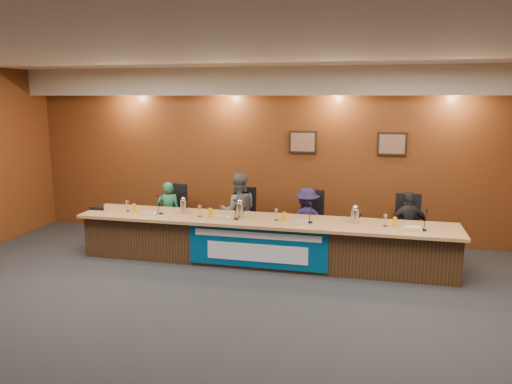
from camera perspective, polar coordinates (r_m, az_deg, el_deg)
floor at (r=6.13m, az=-4.39°, el=-15.13°), size 10.00×10.00×0.00m
ceiling at (r=5.53m, az=-4.89°, el=16.19°), size 10.00×8.00×0.04m
wall_back at (r=9.45m, az=2.97°, el=4.28°), size 10.00×0.04×3.20m
soffit at (r=9.15m, az=2.76°, el=12.53°), size 10.00×0.50×0.50m
dais_body at (r=8.17m, az=0.79°, el=-5.74°), size 6.00×0.80×0.70m
dais_top at (r=8.02m, az=0.72°, el=-3.27°), size 6.10×0.95×0.05m
banner at (r=7.77m, az=0.11°, el=-6.37°), size 2.20×0.02×0.65m
banner_text_upper at (r=7.70m, az=0.08°, el=-4.98°), size 2.00×0.01×0.10m
banner_text_lower at (r=7.78m, az=0.08°, el=-6.97°), size 1.60×0.01×0.28m
wall_photo_left at (r=9.33m, az=5.37°, el=5.70°), size 0.52×0.04×0.42m
wall_photo_right at (r=9.24m, az=15.28°, el=5.31°), size 0.52×0.04×0.42m
panelist_a at (r=9.31m, az=-9.96°, el=-2.35°), size 0.49×0.41×1.16m
panelist_b at (r=8.84m, az=-2.01°, el=-2.21°), size 0.80×0.71×1.37m
panelist_c at (r=8.63m, az=5.80°, el=-3.32°), size 0.81×0.55×1.15m
panelist_d at (r=8.57m, az=17.00°, el=-3.78°), size 0.74×0.47×1.17m
office_chair_a at (r=9.42m, az=-9.70°, el=-2.82°), size 0.58×0.58×0.08m
office_chair_b at (r=8.98m, az=-1.83°, el=-3.33°), size 0.56×0.56×0.08m
office_chair_c at (r=8.75m, az=5.88°, el=-3.78°), size 0.59×0.59×0.08m
office_chair_d at (r=8.70m, az=16.92°, el=-4.29°), size 0.48×0.48×0.08m
nameplate_a at (r=8.41m, az=-12.34°, el=-2.36°), size 0.24×0.08×0.10m
microphone_a at (r=8.49m, az=-10.81°, el=-2.42°), size 0.07×0.07×0.02m
juice_glass_a at (r=8.68m, az=-13.75°, el=-1.81°), size 0.06×0.06×0.15m
water_glass_a at (r=8.79m, az=-14.49°, el=-1.59°), size 0.08×0.08×0.18m
nameplate_b at (r=7.96m, az=-4.05°, el=-2.88°), size 0.24×0.08×0.10m
microphone_b at (r=7.99m, az=-2.23°, el=-3.08°), size 0.07×0.07×0.02m
juice_glass_b at (r=8.14m, az=-5.25°, el=-2.37°), size 0.06×0.06×0.15m
water_glass_b at (r=8.20m, az=-6.45°, el=-2.19°), size 0.08×0.08×0.18m
nameplate_c at (r=7.68m, az=5.03°, el=-3.41°), size 0.24×0.08×0.10m
microphone_c at (r=7.81m, az=6.23°, el=-3.46°), size 0.07×0.07×0.02m
juice_glass_c at (r=7.85m, az=3.23°, el=-2.85°), size 0.06×0.06×0.15m
water_glass_c at (r=7.91m, az=2.32°, el=-2.61°), size 0.08×0.08×0.18m
nameplate_d at (r=7.59m, az=17.39°, el=-4.04°), size 0.24×0.08×0.10m
microphone_d at (r=7.72m, az=18.68°, el=-4.14°), size 0.07×0.07×0.02m
juice_glass_d at (r=7.80m, az=15.58°, el=-3.33°), size 0.06×0.06×0.15m
water_glass_d at (r=7.79m, az=14.56°, el=-3.17°), size 0.08×0.08×0.18m
carafe_left at (r=8.46m, az=-8.28°, el=-1.68°), size 0.11×0.11×0.22m
carafe_mid at (r=8.09m, az=-1.86°, el=-2.11°), size 0.13×0.13×0.23m
carafe_right at (r=7.87m, az=11.25°, el=-2.74°), size 0.13×0.13×0.22m
speakerphone at (r=9.09m, az=-17.51°, el=-1.76°), size 0.32×0.32×0.05m
paper_stack at (r=7.78m, az=17.53°, el=-4.01°), size 0.26×0.33×0.01m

